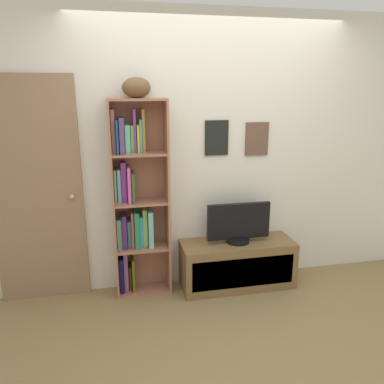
# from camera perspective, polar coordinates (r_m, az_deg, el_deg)

# --- Properties ---
(ground) EXTENTS (5.20, 5.20, 0.04)m
(ground) POSITION_cam_1_polar(r_m,az_deg,el_deg) (3.17, 7.88, -22.15)
(ground) COLOR olive
(back_wall) EXTENTS (4.80, 0.08, 2.58)m
(back_wall) POSITION_cam_1_polar(r_m,az_deg,el_deg) (3.64, 2.71, 5.78)
(back_wall) COLOR silver
(back_wall) RESTS_ON ground
(bookshelf) EXTENTS (0.51, 0.25, 1.81)m
(bookshelf) POSITION_cam_1_polar(r_m,az_deg,el_deg) (3.50, -8.53, -1.44)
(bookshelf) COLOR #99634A
(bookshelf) RESTS_ON ground
(football) EXTENTS (0.31, 0.27, 0.17)m
(football) POSITION_cam_1_polar(r_m,az_deg,el_deg) (3.33, -8.32, 15.22)
(football) COLOR brown
(football) RESTS_ON bookshelf
(tv_stand) EXTENTS (1.10, 0.40, 0.46)m
(tv_stand) POSITION_cam_1_polar(r_m,az_deg,el_deg) (3.82, 6.78, -10.64)
(tv_stand) COLOR brown
(tv_stand) RESTS_ON ground
(television) EXTENTS (0.61, 0.22, 0.39)m
(television) POSITION_cam_1_polar(r_m,az_deg,el_deg) (3.66, 6.98, -4.75)
(television) COLOR black
(television) RESTS_ON tv_stand
(door) EXTENTS (0.78, 0.09, 2.02)m
(door) POSITION_cam_1_polar(r_m,az_deg,el_deg) (3.60, -22.23, -0.16)
(door) COLOR #8B694E
(door) RESTS_ON ground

